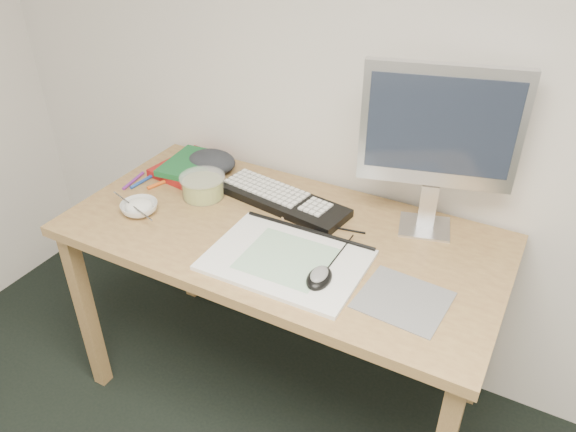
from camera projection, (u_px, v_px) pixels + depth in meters
name	position (u px, v px, depth m)	size (l,w,h in m)	color
desk	(282.00, 252.00, 1.84)	(1.40, 0.70, 0.75)	tan
mousepad	(403.00, 300.00, 1.51)	(0.23, 0.21, 0.00)	gray
sketchpad	(286.00, 260.00, 1.65)	(0.46, 0.33, 0.01)	silver
keyboard	(283.00, 200.00, 1.93)	(0.48, 0.15, 0.03)	black
monitor	(440.00, 132.00, 1.63)	(0.45, 0.18, 0.54)	silver
mouse	(319.00, 275.00, 1.56)	(0.07, 0.11, 0.04)	black
rice_bowl	(139.00, 208.00, 1.87)	(0.12, 0.12, 0.04)	white
chopsticks	(133.00, 206.00, 1.84)	(0.02, 0.02, 0.23)	silver
fruit_tub	(203.00, 186.00, 1.96)	(0.16, 0.16, 0.08)	gold
book_red	(190.00, 167.00, 2.13)	(0.19, 0.26, 0.03)	maroon
book_green	(191.00, 164.00, 2.10)	(0.17, 0.24, 0.02)	#175F2D
cloth_lump	(212.00, 162.00, 2.12)	(0.16, 0.13, 0.07)	#212428
pencil_pink	(305.00, 218.00, 1.85)	(0.01, 0.01, 0.19)	#DE6F8B
pencil_tan	(286.00, 233.00, 1.78)	(0.01, 0.01, 0.19)	tan
pencil_black	(339.00, 228.00, 1.80)	(0.01, 0.01, 0.17)	black
marker_blue	(144.00, 180.00, 2.06)	(0.01, 0.01, 0.13)	#1E46A6
marker_orange	(164.00, 182.00, 2.05)	(0.01, 0.01, 0.14)	orange
marker_purple	(133.00, 181.00, 2.06)	(0.01, 0.01, 0.13)	#74268E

